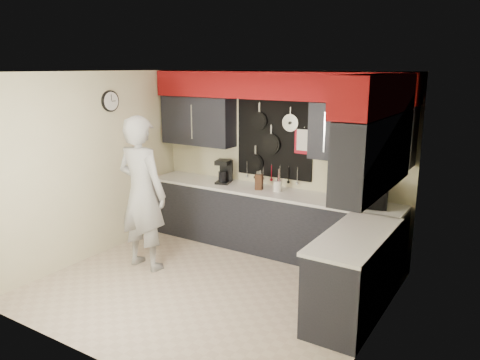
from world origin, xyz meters
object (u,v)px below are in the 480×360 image
Objects in this scene: utensil_crock at (278,186)px; knife_block at (259,182)px; coffee_maker at (224,171)px; person at (142,193)px; microwave at (364,193)px.

knife_block is at bearing -170.52° from utensil_crock.
coffee_maker is 0.18× the size of person.
coffee_maker reaches higher than utensil_crock.
person is (-0.35, -1.42, -0.08)m from coffee_maker.
knife_block is (-1.54, -0.02, -0.05)m from microwave.
microwave is 2.62× the size of knife_block.
person is (-2.54, -1.38, -0.05)m from microwave.
utensil_crock is (0.28, 0.05, -0.04)m from knife_block.
knife_block is 0.61× the size of coffee_maker.
microwave is 3.87× the size of utensil_crock.
microwave reaches higher than knife_block.
knife_block is 1.48× the size of utensil_crock.
microwave is 0.28× the size of person.
knife_block is 0.11× the size of person.
coffee_maker is (-2.19, 0.04, 0.03)m from microwave.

